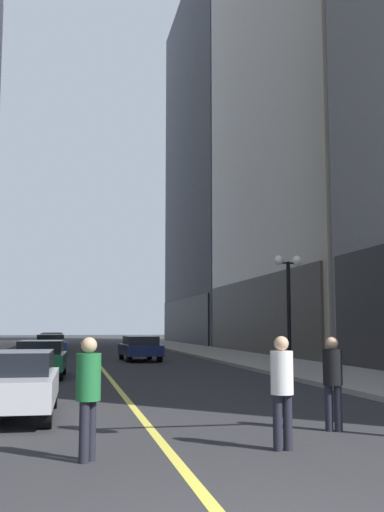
% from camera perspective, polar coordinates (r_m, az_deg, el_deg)
% --- Properties ---
extents(ground_plane, '(200.00, 200.00, 0.00)m').
position_cam_1_polar(ground_plane, '(39.77, -9.24, -9.09)').
color(ground_plane, '#2D2D30').
extents(sidewalk_right, '(4.50, 78.00, 0.15)m').
position_cam_1_polar(sidewalk_right, '(40.91, 2.53, -8.98)').
color(sidewalk_right, '#9E9991').
rests_on(sidewalk_right, ground).
extents(lane_centre_stripe, '(0.16, 70.00, 0.01)m').
position_cam_1_polar(lane_centre_stripe, '(39.77, -9.24, -9.08)').
color(lane_centre_stripe, '#E5D64C').
rests_on(lane_centre_stripe, ground).
extents(building_right_far, '(13.95, 26.00, 39.66)m').
position_cam_1_polar(building_right_far, '(69.74, 4.86, 8.38)').
color(building_right_far, slate).
rests_on(building_right_far, ground).
extents(car_silver, '(1.80, 4.07, 1.32)m').
position_cam_1_polar(car_silver, '(13.23, -16.29, -11.08)').
color(car_silver, '#B7B7BC').
rests_on(car_silver, ground).
extents(car_green, '(1.86, 4.20, 1.32)m').
position_cam_1_polar(car_green, '(23.22, -13.79, -9.09)').
color(car_green, '#196038').
rests_on(car_green, ground).
extents(car_navy, '(2.01, 4.52, 1.32)m').
position_cam_1_polar(car_navy, '(33.55, -4.82, -8.40)').
color(car_navy, '#141E4C').
rests_on(car_navy, ground).
extents(car_blue, '(2.07, 4.35, 1.32)m').
position_cam_1_polar(car_blue, '(40.76, -12.98, -7.93)').
color(car_blue, navy).
rests_on(car_blue, ground).
extents(car_red, '(1.98, 4.25, 1.32)m').
position_cam_1_polar(car_red, '(48.60, -12.85, -7.68)').
color(car_red, '#B21919').
rests_on(car_red, ground).
extents(car_grey, '(1.83, 4.31, 1.32)m').
position_cam_1_polar(car_grey, '(55.78, -12.78, -7.52)').
color(car_grey, slate).
rests_on(car_grey, ground).
extents(pedestrian_in_green_parka, '(0.47, 0.47, 1.68)m').
position_cam_1_polar(pedestrian_in_green_parka, '(8.78, -9.55, -11.99)').
color(pedestrian_in_green_parka, black).
rests_on(pedestrian_in_green_parka, ground).
extents(pedestrian_in_white_shirt, '(0.36, 0.36, 1.68)m').
position_cam_1_polar(pedestrian_in_white_shirt, '(9.52, 8.31, -11.56)').
color(pedestrian_in_white_shirt, black).
rests_on(pedestrian_in_white_shirt, ground).
extents(pedestrian_in_black_coat, '(0.46, 0.46, 1.64)m').
position_cam_1_polar(pedestrian_in_black_coat, '(11.38, 12.86, -10.76)').
color(pedestrian_in_black_coat, black).
rests_on(pedestrian_in_black_coat, ground).
extents(street_lamp_right_mid, '(1.06, 0.36, 4.43)m').
position_cam_1_polar(street_lamp_right_mid, '(22.90, 8.90, -2.87)').
color(street_lamp_right_mid, black).
rests_on(street_lamp_right_mid, ground).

